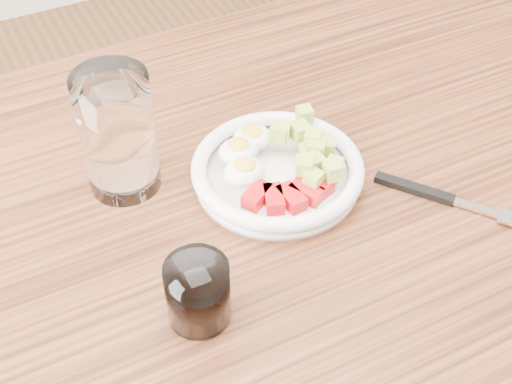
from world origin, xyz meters
TOP-DOWN VIEW (x-y plane):
  - dining_table at (0.00, 0.00)m, footprint 1.50×0.90m
  - bowl at (0.04, 0.05)m, footprint 0.22×0.22m
  - fork at (0.20, -0.08)m, footprint 0.14×0.18m
  - water_glass at (-0.14, 0.13)m, footprint 0.09×0.09m
  - coffee_glass at (-0.14, -0.11)m, footprint 0.07×0.07m

SIDE VIEW (x-z plane):
  - dining_table at x=0.00m, z-range 0.28..1.05m
  - fork at x=0.20m, z-range 0.77..0.78m
  - bowl at x=0.04m, z-range 0.76..0.82m
  - coffee_glass at x=-0.14m, z-range 0.77..0.85m
  - water_glass at x=-0.14m, z-range 0.77..0.93m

